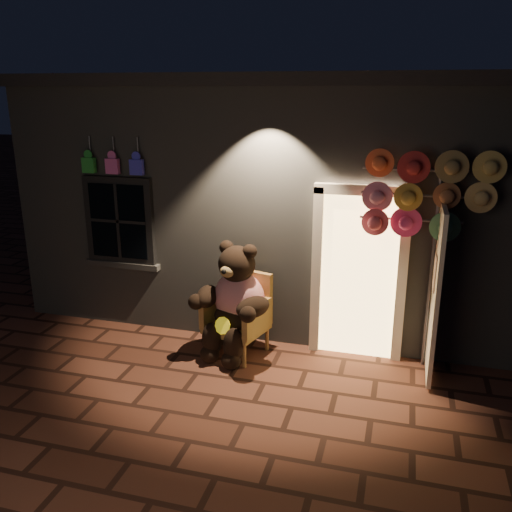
% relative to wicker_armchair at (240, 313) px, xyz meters
% --- Properties ---
extents(ground, '(60.00, 60.00, 0.00)m').
position_rel_wicker_armchair_xyz_m(ground, '(0.09, -1.14, -0.52)').
color(ground, brown).
rests_on(ground, ground).
extents(shop_building, '(7.30, 5.95, 3.51)m').
position_rel_wicker_armchair_xyz_m(shop_building, '(0.09, 2.85, 1.22)').
color(shop_building, slate).
rests_on(shop_building, ground).
extents(wicker_armchair, '(0.85, 0.81, 1.04)m').
position_rel_wicker_armchair_xyz_m(wicker_armchair, '(0.00, 0.00, 0.00)').
color(wicker_armchair, '#B07644').
rests_on(wicker_armchair, ground).
extents(teddy_bear, '(1.04, 0.94, 1.49)m').
position_rel_wicker_armchair_xyz_m(teddy_bear, '(-0.02, -0.13, 0.21)').
color(teddy_bear, '#B31323').
rests_on(teddy_bear, ground).
extents(hat_rack, '(1.48, 0.22, 2.61)m').
position_rel_wicker_armchair_xyz_m(hat_rack, '(2.12, 0.14, 1.59)').
color(hat_rack, '#59595E').
rests_on(hat_rack, ground).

